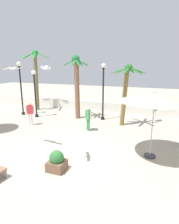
% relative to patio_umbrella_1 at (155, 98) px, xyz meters
% --- Properties ---
extents(ground_plane, '(56.00, 56.00, 0.00)m').
position_rel_patio_umbrella_1_xyz_m(ground_plane, '(-3.67, -1.26, -2.81)').
color(ground_plane, '#B2A893').
extents(boundary_wall, '(25.20, 0.30, 0.86)m').
position_rel_patio_umbrella_1_xyz_m(boundary_wall, '(-3.67, 7.59, -2.38)').
color(boundary_wall, silver).
rests_on(boundary_wall, ground_plane).
extents(patio_umbrella_1, '(3.08, 3.08, 3.07)m').
position_rel_patio_umbrella_1_xyz_m(patio_umbrella_1, '(0.00, 0.00, 0.00)').
color(patio_umbrella_1, '#333338').
rests_on(patio_umbrella_1, ground_plane).
extents(palm_tree_0, '(2.39, 2.40, 4.23)m').
position_rel_patio_umbrella_1_xyz_m(palm_tree_0, '(-1.94, 4.30, -0.08)').
color(palm_tree_0, brown).
rests_on(palm_tree_0, ground_plane).
extents(palm_tree_1, '(2.84, 2.58, 5.40)m').
position_rel_patio_umbrella_1_xyz_m(palm_tree_1, '(-10.40, 6.20, 0.53)').
color(palm_tree_1, brown).
rests_on(palm_tree_1, ground_plane).
extents(palm_tree_2, '(2.11, 2.10, 4.87)m').
position_rel_patio_umbrella_1_xyz_m(palm_tree_2, '(-5.80, 4.84, 0.21)').
color(palm_tree_2, brown).
rests_on(palm_tree_2, ground_plane).
extents(lamp_post_0, '(0.35, 0.35, 4.25)m').
position_rel_patio_umbrella_1_xyz_m(lamp_post_0, '(-3.76, 5.11, -0.29)').
color(lamp_post_0, black).
rests_on(lamp_post_0, ground_plane).
extents(lamp_post_1, '(0.37, 0.37, 4.38)m').
position_rel_patio_umbrella_1_xyz_m(lamp_post_1, '(-10.56, 4.23, -0.12)').
color(lamp_post_1, black).
rests_on(lamp_post_1, ground_plane).
extents(lamp_post_2, '(0.36, 0.36, 3.73)m').
position_rel_patio_umbrella_1_xyz_m(lamp_post_2, '(-9.03, 3.98, -0.53)').
color(lamp_post_2, black).
rests_on(lamp_post_2, ground_plane).
extents(guest_0, '(0.49, 0.39, 1.67)m').
position_rel_patio_umbrella_1_xyz_m(guest_0, '(-8.16, 2.05, -1.80)').
color(guest_0, silver).
rests_on(guest_0, ground_plane).
extents(guest_1, '(0.25, 0.56, 1.75)m').
position_rel_patio_umbrella_1_xyz_m(guest_1, '(0.05, 5.94, -1.74)').
color(guest_1, silver).
rests_on(guest_1, ground_plane).
extents(guest_2, '(0.49, 0.39, 1.57)m').
position_rel_patio_umbrella_1_xyz_m(guest_2, '(-3.95, 2.37, -1.86)').
color(guest_2, '#3F8C59').
rests_on(guest_2, ground_plane).
extents(seagull_0, '(0.51, 0.90, 0.15)m').
position_rel_patio_umbrella_1_xyz_m(seagull_0, '(-3.91, -2.28, 1.28)').
color(seagull_0, white).
extents(seagull_2, '(1.27, 0.40, 0.17)m').
position_rel_patio_umbrella_1_xyz_m(seagull_2, '(-6.31, -1.33, 1.21)').
color(seagull_2, white).
extents(planter, '(0.70, 0.70, 0.85)m').
position_rel_patio_umbrella_1_xyz_m(planter, '(-3.52, -2.49, -2.42)').
color(planter, brown).
rests_on(planter, ground_plane).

